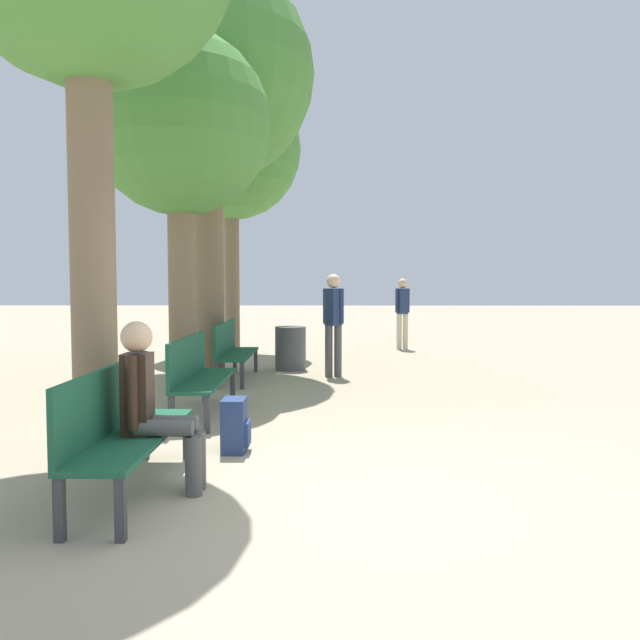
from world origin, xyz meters
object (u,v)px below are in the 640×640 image
Objects in this scene: person_seated at (153,402)px; trash_bin at (290,348)px; bench_row_1 at (197,371)px; tree_row_1 at (180,127)px; bench_row_2 at (232,347)px; backpack at (235,426)px; pedestrian_mid at (402,309)px; bench_row_0 at (121,422)px; tree_row_3 at (231,151)px; tree_row_2 at (206,78)px; pedestrian_near at (333,318)px.

person_seated reaches higher than trash_bin.
tree_row_1 reaches higher than bench_row_1.
bench_row_2 is 3.77× the size of backpack.
person_seated is 0.76× the size of pedestrian_mid.
bench_row_0 is 1.00× the size of bench_row_1.
pedestrian_mid is (3.91, 0.89, -3.51)m from tree_row_3.
pedestrian_mid is (3.91, 3.67, -4.20)m from tree_row_2.
pedestrian_mid is (2.66, 9.07, 0.72)m from backpack.
tree_row_1 is (-0.57, -0.99, 3.26)m from bench_row_2.
tree_row_3 is 5.33m from pedestrian_mid.
tree_row_2 reaches higher than bench_row_0.
bench_row_0 is 10.13m from tree_row_3.
pedestrian_mid is at bearing 73.09° from person_seated.
tree_row_2 is (-0.57, 6.54, 4.63)m from bench_row_0.
pedestrian_mid is at bearing 55.74° from tree_row_1.
tree_row_2 is 4.79m from pedestrian_near.
tree_row_3 reaches higher than bench_row_1.
bench_row_1 is at bearing -90.00° from bench_row_2.
tree_row_2 is (-0.57, 3.81, 4.63)m from bench_row_1.
tree_row_2 is 6.81m from pedestrian_mid.
tree_row_3 reaches higher than bench_row_0.
bench_row_2 is 3.46m from tree_row_1.
bench_row_0 is 0.31× the size of tree_row_3.
tree_row_2 is at bearing -174.90° from trash_bin.
tree_row_1 is at bearing 108.17° from bench_row_1.
bench_row_2 is at bearing 92.51° from person_seated.
tree_row_2 is at bearing 98.50° from bench_row_1.
bench_row_2 is (0.00, 5.46, 0.00)m from bench_row_0.
bench_row_2 is 5.46m from person_seated.
pedestrian_near reaches higher than backpack.
person_seated is (0.81, -6.53, -4.48)m from tree_row_2.
tree_row_1 reaches higher than bench_row_0.
bench_row_1 is 0.36× the size of tree_row_1.
pedestrian_near is (2.22, -0.73, -4.18)m from tree_row_2.
person_seated is at bearing -82.94° from tree_row_2.
bench_row_1 is at bearing 113.11° from backpack.
bench_row_1 is 8.20m from pedestrian_mid.
trash_bin is (-2.46, -3.54, -0.57)m from pedestrian_mid.
person_seated is at bearing -106.91° from pedestrian_mid.
trash_bin is at bearing 77.38° from bench_row_1.
trash_bin is at bearing 87.92° from backpack.
tree_row_3 is at bearing 98.40° from bench_row_2.
trash_bin is (0.88, 6.67, -0.14)m from bench_row_0.
backpack is at bearing -101.71° from pedestrian_near.
bench_row_0 is at bearing -178.05° from person_seated.
tree_row_3 reaches higher than tree_row_1.
bench_row_0 is 2.73m from bench_row_1.
pedestrian_mid is at bearing 73.67° from backpack.
trash_bin is at bearing 53.92° from bench_row_2.
tree_row_1 is (-0.57, 1.74, 3.26)m from bench_row_1.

